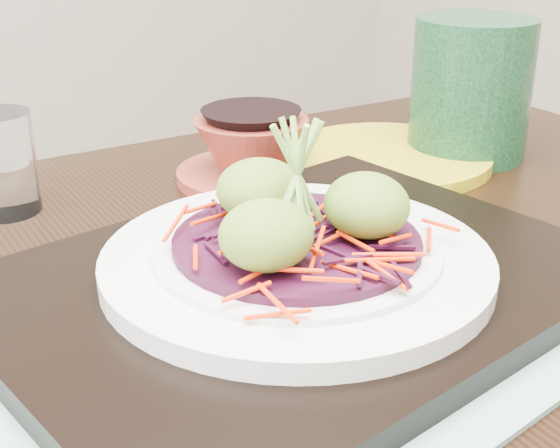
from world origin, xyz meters
TOP-DOWN VIEW (x-y plane):
  - dining_table at (0.05, 0.04)m, footprint 1.23×0.88m
  - placemat at (0.08, 0.02)m, footprint 0.52×0.42m
  - serving_tray at (0.08, 0.02)m, footprint 0.45×0.35m
  - white_plate at (0.08, 0.02)m, footprint 0.28×0.28m
  - cabbage_bed at (0.08, 0.02)m, footprint 0.18×0.18m
  - carrot_julienne at (0.08, 0.02)m, footprint 0.21×0.21m
  - guacamole_scoops at (0.08, 0.02)m, footprint 0.15×0.13m
  - scallion_garnish at (0.08, 0.02)m, footprint 0.06×0.06m
  - terracotta_bowl_set at (0.19, 0.24)m, footprint 0.21×0.21m
  - yellow_plate at (0.34, 0.20)m, footprint 0.28×0.28m
  - green_jar at (0.43, 0.17)m, footprint 0.14×0.14m

SIDE VIEW (x-z plane):
  - dining_table at x=0.05m, z-range 0.27..1.00m
  - placemat at x=0.08m, z-range 0.73..0.74m
  - yellow_plate at x=0.34m, z-range 0.73..0.75m
  - serving_tray at x=0.08m, z-range 0.74..0.76m
  - terracotta_bowl_set at x=0.19m, z-range 0.73..0.79m
  - white_plate at x=0.08m, z-range 0.76..0.78m
  - cabbage_bed at x=0.08m, z-range 0.78..0.78m
  - carrot_julienne at x=0.08m, z-range 0.78..0.79m
  - guacamole_scoops at x=0.08m, z-range 0.78..0.83m
  - green_jar at x=0.43m, z-range 0.73..0.88m
  - scallion_garnish at x=0.08m, z-range 0.78..0.87m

